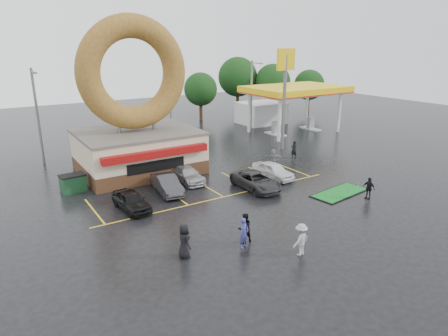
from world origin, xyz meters
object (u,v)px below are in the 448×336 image
streetlight_right (252,94)px  car_silver (187,175)px  car_black (131,201)px  dumpster (73,184)px  car_white (273,170)px  putting_green (340,193)px  gas_station (280,101)px  person_blue (244,233)px  car_dgrey (167,184)px  car_grey (256,181)px  person_cameraman (369,188)px  shell_sign (285,81)px  streetlight_mid (171,102)px  donut_shop (137,122)px  streetlight_left (38,115)px

streetlight_right → car_silver: size_ratio=2.13×
car_black → dumpster: car_black is taller
car_white → putting_green: bearing=-76.6°
gas_station → car_white: bearing=-131.2°
streetlight_right → gas_station: bearing=-13.7°
car_white → person_blue: (-9.10, -8.64, 0.21)m
car_dgrey → car_white: size_ratio=1.04×
car_dgrey → car_grey: car_dgrey is taller
person_cameraman → putting_green: 2.23m
car_silver → dumpster: size_ratio=2.35×
streetlight_right → person_cameraman: (-7.03, -24.55, -3.95)m
car_white → person_blue: size_ratio=2.26×
shell_sign → person_cameraman: shell_sign is taller
shell_sign → car_grey: 14.67m
car_grey → car_white: (2.83, 1.37, 0.02)m
streetlight_mid → person_cameraman: bearing=-78.1°
car_silver → car_grey: size_ratio=0.87×
streetlight_right → person_blue: 32.28m
donut_shop → streetlight_left: size_ratio=1.50×
donut_shop → shell_sign: 16.29m
gas_station → person_blue: 33.98m
streetlight_left → streetlight_right: same height
gas_station → car_white: size_ratio=3.34×
car_black → car_white: (12.64, 0.08, 0.02)m
streetlight_right → car_silver: streetlight_right is taller
dumpster → shell_sign: bearing=-1.1°
gas_station → streetlight_left: streetlight_left is taller
shell_sign → car_grey: shell_sign is taller
shell_sign → streetlight_left: size_ratio=1.18×
car_silver → putting_green: size_ratio=0.82×
donut_shop → gas_station: donut_shop is taller
streetlight_right → car_white: streetlight_right is taller
streetlight_mid → car_dgrey: 16.64m
streetlight_left → person_cameraman: (18.97, -22.55, -3.95)m
dumpster → person_blue: bearing=-71.5°
car_grey → car_white: 3.15m
gas_station → car_black: 31.35m
gas_station → car_dgrey: 27.51m
streetlight_right → shell_sign: bearing=-106.8°
donut_shop → car_black: donut_shop is taller
putting_green → shell_sign: bearing=68.8°
car_black → car_grey: size_ratio=0.81×
car_silver → person_cameraman: 14.37m
gas_station → streetlight_mid: (-16.00, -0.02, 1.08)m
donut_shop → car_grey: size_ratio=2.78×
streetlight_mid → car_dgrey: bearing=-116.6°
donut_shop → car_black: bearing=-114.4°
dumpster → car_black: bearing=-70.7°
streetlight_left → putting_green: streetlight_left is taller
shell_sign → car_dgrey: (-16.22, -5.51, -6.68)m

